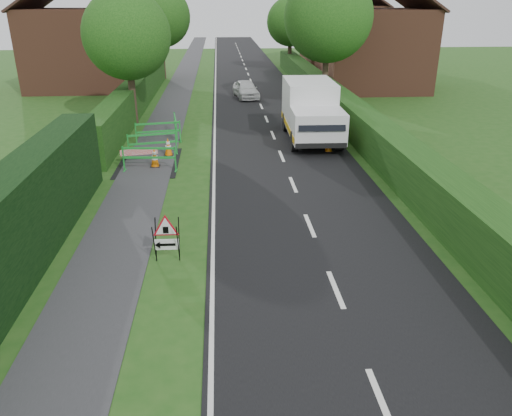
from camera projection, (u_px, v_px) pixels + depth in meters
ground at (229, 320)px, 10.45m from camera, size 120.00×120.00×0.00m
road_surface at (249, 76)px, 42.75m from camera, size 6.00×90.00×0.02m
footpath at (184, 77)px, 42.39m from camera, size 2.00×90.00×0.02m
hedge_west_far at (139, 108)px, 30.32m from camera, size 1.00×24.00×1.80m
hedge_east at (348, 129)px, 25.57m from camera, size 1.20×50.00×1.50m
house_west at (81, 47)px, 36.20m from camera, size 7.50×7.40×7.88m
house_east_a at (372, 48)px, 35.76m from camera, size 7.50×7.40×7.88m
house_east_b at (341, 34)px, 48.69m from camera, size 7.50×7.40×7.88m
tree_nw at (127, 35)px, 24.92m from camera, size 4.40×4.40×6.70m
tree_ne at (328, 17)px, 29.06m from camera, size 5.20×5.20×7.79m
tree_fw at (160, 16)px, 39.48m from camera, size 4.80×4.80×7.24m
tree_fe at (290, 22)px, 44.12m from camera, size 4.20×4.20×6.33m
triangle_sign at (165, 235)px, 12.47m from camera, size 0.76×0.76×1.09m
works_van at (311, 110)px, 23.27m from camera, size 2.40×5.80×2.61m
traffic_cone_0 at (329, 143)px, 21.67m from camera, size 0.38×0.38×0.79m
traffic_cone_1 at (342, 139)px, 22.33m from camera, size 0.38×0.38×0.79m
traffic_cone_2 at (316, 121)px, 25.48m from camera, size 0.38×0.38×0.79m
traffic_cone_3 at (155, 157)px, 19.74m from camera, size 0.38×0.38×0.79m
traffic_cone_4 at (168, 147)px, 21.14m from camera, size 0.38×0.38×0.79m
ped_barrier_0 at (149, 156)px, 19.15m from camera, size 2.08×0.51×1.00m
ped_barrier_1 at (152, 141)px, 21.07m from camera, size 2.09×0.77×1.00m
ped_barrier_2 at (158, 130)px, 22.90m from camera, size 2.09×0.70×1.00m
ped_barrier_3 at (176, 124)px, 23.89m from camera, size 0.60×2.09×1.00m
redwhite_plank at (140, 162)px, 20.41m from camera, size 1.48×0.32×0.25m
hatchback_car at (246, 89)px, 33.25m from camera, size 1.86×3.56×1.16m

